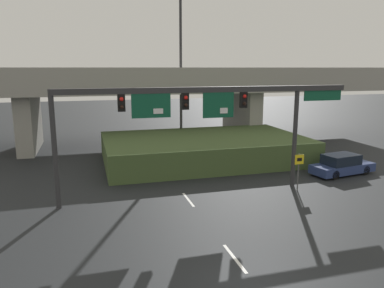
{
  "coord_description": "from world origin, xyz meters",
  "views": [
    {
      "loc": [
        -5.44,
        -11.09,
        7.55
      ],
      "look_at": [
        0.0,
        8.11,
        3.47
      ],
      "focal_mm": 35.0,
      "sensor_mm": 36.0,
      "label": 1
    }
  ],
  "objects": [
    {
      "name": "ground_plane",
      "position": [
        0.0,
        0.0,
        0.0
      ],
      "size": [
        160.0,
        160.0,
        0.0
      ],
      "primitive_type": "plane",
      "color": "black"
    },
    {
      "name": "lane_markings",
      "position": [
        0.0,
        12.47,
        0.0
      ],
      "size": [
        0.14,
        23.77,
        0.01
      ],
      "color": "silver",
      "rests_on": "ground"
    },
    {
      "name": "signal_gantry",
      "position": [
        1.05,
        9.53,
        5.3
      ],
      "size": [
        17.74,
        0.44,
        6.47
      ],
      "color": "#2D2D30",
      "rests_on": "ground"
    },
    {
      "name": "speed_limit_sign",
      "position": [
        7.0,
        8.6,
        1.55
      ],
      "size": [
        0.6,
        0.11,
        2.37
      ],
      "color": "#4C4C4C",
      "rests_on": "ground"
    },
    {
      "name": "highway_light_pole_near",
      "position": [
        3.08,
        22.76,
        8.95
      ],
      "size": [
        0.7,
        0.36,
        17.14
      ],
      "color": "#2D2D30",
      "rests_on": "ground"
    },
    {
      "name": "overpass_bridge",
      "position": [
        0.0,
        25.99,
        5.52
      ],
      "size": [
        49.94,
        9.44,
        7.57
      ],
      "color": "gray",
      "rests_on": "ground"
    },
    {
      "name": "grass_embankment",
      "position": [
        3.75,
        17.7,
        0.99
      ],
      "size": [
        16.14,
        9.85,
        1.98
      ],
      "color": "#42562D",
      "rests_on": "ground"
    },
    {
      "name": "parked_sedan_near_right",
      "position": [
        12.03,
        11.02,
        0.68
      ],
      "size": [
        4.99,
        2.5,
        1.48
      ],
      "rotation": [
        0.0,
        0.0,
        0.16
      ],
      "color": "navy",
      "rests_on": "ground"
    }
  ]
}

